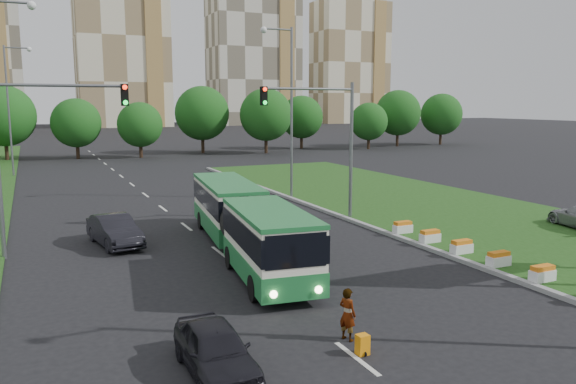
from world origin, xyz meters
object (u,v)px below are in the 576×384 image
articulated_bus (242,221)px  car_left_near (216,350)px  traffic_mast_median (327,129)px  pedestrian (348,314)px  shopping_trolley (363,345)px  car_left_far (115,230)px  traffic_mast_left (36,137)px

articulated_bus → car_left_near: articulated_bus is taller
traffic_mast_median → pedestrian: size_ratio=5.11×
pedestrian → shopping_trolley: (-0.11, -1.01, -0.50)m
articulated_bus → traffic_mast_median: bearing=41.5°
car_left_near → pedestrian: 4.13m
shopping_trolley → pedestrian: bearing=81.6°
shopping_trolley → car_left_near: bearing=169.1°
car_left_far → pedestrian: pedestrian is taller
articulated_bus → shopping_trolley: articulated_bus is taller
traffic_mast_left → traffic_mast_median: bearing=3.8°
traffic_mast_left → car_left_near: 15.43m
traffic_mast_median → articulated_bus: (-6.93, -4.71, -3.82)m
car_left_near → shopping_trolley: 4.06m
traffic_mast_median → car_left_far: (-11.98, -0.63, -4.61)m
pedestrian → articulated_bus: bearing=-22.8°
car_left_far → shopping_trolley: (4.47, -15.22, -0.46)m
articulated_bus → car_left_far: (-5.05, 4.08, -0.79)m
pedestrian → traffic_mast_median: bearing=-46.6°
traffic_mast_left → articulated_bus: traffic_mast_left is taller
car_left_near → traffic_mast_median: bearing=53.6°
traffic_mast_median → pedestrian: 17.20m
traffic_mast_median → pedestrian: (-7.39, -14.85, -4.57)m
traffic_mast_median → car_left_far: bearing=-177.0°
articulated_bus → car_left_far: size_ratio=3.37×
articulated_bus → pedestrian: articulated_bus is taller
traffic_mast_left → shopping_trolley: 17.46m
traffic_mast_left → car_left_far: 5.61m
car_left_near → pedestrian: pedestrian is taller
traffic_mast_median → pedestrian: traffic_mast_median is taller
traffic_mast_median → car_left_far: 12.85m
traffic_mast_median → articulated_bus: 9.21m
traffic_mast_left → car_left_far: (3.18, 0.37, -4.61)m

